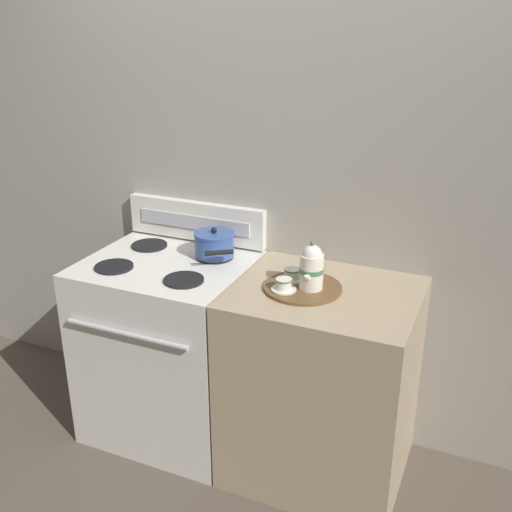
# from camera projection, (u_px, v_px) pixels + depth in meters

# --- Properties ---
(ground_plane) EXTENTS (6.00, 6.00, 0.00)m
(ground_plane) POSITION_uv_depth(u_px,v_px,m) (244.00, 443.00, 3.02)
(ground_plane) COLOR brown
(wall_back) EXTENTS (6.00, 0.05, 2.20)m
(wall_back) POSITION_uv_depth(u_px,v_px,m) (272.00, 215.00, 2.91)
(wall_back) COLOR #9E998E
(wall_back) RESTS_ON ground
(stove) EXTENTS (0.77, 0.69, 0.93)m
(stove) POSITION_uv_depth(u_px,v_px,m) (171.00, 347.00, 2.99)
(stove) COLOR silver
(stove) RESTS_ON ground
(control_panel) EXTENTS (0.75, 0.05, 0.20)m
(control_panel) POSITION_uv_depth(u_px,v_px,m) (196.00, 221.00, 3.04)
(control_panel) COLOR silver
(control_panel) RESTS_ON stove
(side_counter) EXTENTS (0.78, 0.66, 0.92)m
(side_counter) POSITION_uv_depth(u_px,v_px,m) (321.00, 383.00, 2.70)
(side_counter) COLOR tan
(side_counter) RESTS_ON ground
(saucepan) EXTENTS (0.25, 0.27, 0.14)m
(saucepan) POSITION_uv_depth(u_px,v_px,m) (214.00, 244.00, 2.85)
(saucepan) COLOR #335193
(saucepan) RESTS_ON stove
(serving_tray) EXTENTS (0.33, 0.33, 0.01)m
(serving_tray) POSITION_uv_depth(u_px,v_px,m) (303.00, 288.00, 2.55)
(serving_tray) COLOR brown
(serving_tray) RESTS_ON side_counter
(teapot) EXTENTS (0.10, 0.16, 0.21)m
(teapot) POSITION_uv_depth(u_px,v_px,m) (311.00, 267.00, 2.49)
(teapot) COLOR white
(teapot) RESTS_ON serving_tray
(teacup_left) EXTENTS (0.11, 0.11, 0.05)m
(teacup_left) POSITION_uv_depth(u_px,v_px,m) (292.00, 274.00, 2.60)
(teacup_left) COLOR white
(teacup_left) RESTS_ON serving_tray
(teacup_right) EXTENTS (0.11, 0.11, 0.05)m
(teacup_right) POSITION_uv_depth(u_px,v_px,m) (284.00, 285.00, 2.50)
(teacup_right) COLOR white
(teacup_right) RESTS_ON serving_tray
(creamer_jug) EXTENTS (0.07, 0.07, 0.08)m
(creamer_jug) POSITION_uv_depth(u_px,v_px,m) (316.00, 269.00, 2.61)
(creamer_jug) COLOR white
(creamer_jug) RESTS_ON serving_tray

